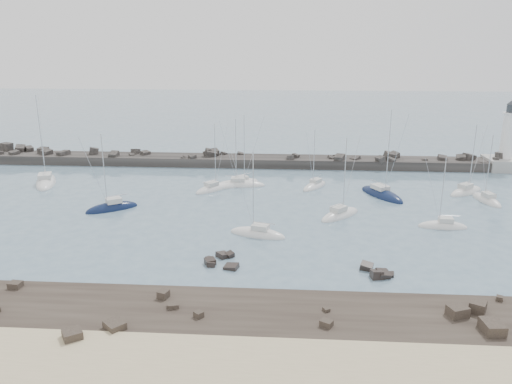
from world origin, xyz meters
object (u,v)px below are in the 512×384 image
lighthouse (505,154)px  sailboat_1 (46,182)px  sailboat_2 (112,208)px  sailboat_12 (466,192)px  sailboat_13 (239,184)px  sailboat_4 (241,185)px  sailboat_3 (213,189)px  sailboat_5 (258,234)px  sailboat_6 (315,186)px  sailboat_8 (382,195)px  sailboat_10 (487,201)px  sailboat_7 (340,215)px  sailboat_9 (443,227)px

lighthouse → sailboat_1: 88.29m
sailboat_2 → sailboat_12: sailboat_2 is taller
sailboat_13 → sailboat_4: bearing=-63.5°
sailboat_1 → sailboat_3: bearing=-3.8°
sailboat_13 → sailboat_5: bearing=-78.6°
sailboat_6 → sailboat_8: sailboat_8 is taller
sailboat_1 → sailboat_10: bearing=-4.2°
sailboat_5 → sailboat_7: bearing=35.3°
sailboat_2 → sailboat_9: (48.27, -4.47, -0.02)m
sailboat_4 → sailboat_6: sailboat_4 is taller
sailboat_5 → sailboat_12: sailboat_12 is taller
sailboat_3 → sailboat_6: 17.80m
sailboat_8 → sailboat_13: 24.76m
sailboat_1 → sailboat_9: (65.18, -17.95, -0.01)m
sailboat_6 → sailboat_3: bearing=-171.1°
sailboat_3 → sailboat_9: size_ratio=1.14×
sailboat_1 → sailboat_2: size_ratio=1.33×
sailboat_9 → sailboat_2: bearing=174.7°
lighthouse → sailboat_13: size_ratio=1.14×
lighthouse → sailboat_12: 21.70m
sailboat_1 → sailboat_3: (30.82, -2.06, -0.02)m
sailboat_3 → sailboat_9: 37.86m
sailboat_9 → sailboat_13: bearing=147.5°
sailboat_3 → sailboat_6: sailboat_3 is taller
sailboat_8 → sailboat_10: (16.30, -1.91, 0.00)m
sailboat_9 → sailboat_13: (-30.14, 19.21, -0.00)m
sailboat_6 → sailboat_10: sailboat_10 is taller
sailboat_3 → sailboat_8: bearing=-3.2°
sailboat_6 → sailboat_8: (10.90, -4.37, 0.00)m
sailboat_3 → sailboat_4: bearing=32.4°
sailboat_10 → sailboat_12: bearing=111.5°
sailboat_5 → sailboat_12: (34.00, 21.40, 0.01)m
sailboat_1 → sailboat_12: size_ratio=1.34×
sailboat_6 → sailboat_10: bearing=-13.0°
sailboat_2 → sailboat_7: bearing=-1.4°
sailboat_10 → sailboat_13: (-40.56, 6.83, -0.01)m
sailboat_4 → sailboat_13: (-0.24, 0.49, 0.01)m
sailboat_7 → sailboat_8: sailboat_8 is taller
sailboat_7 → sailboat_10: sailboat_7 is taller
lighthouse → sailboat_2: 75.90m
sailboat_5 → sailboat_13: (-4.80, 23.77, -0.00)m
sailboat_4 → sailboat_12: size_ratio=1.07×
sailboat_4 → sailboat_12: sailboat_4 is taller
sailboat_3 → sailboat_12: bearing=1.3°
sailboat_1 → sailboat_6: bearing=0.8°
sailboat_6 → sailboat_2: bearing=-155.8°
sailboat_5 → sailboat_8: bearing=44.1°
sailboat_12 → sailboat_13: bearing=176.5°
sailboat_2 → sailboat_12: (56.94, 12.37, -0.01)m
sailboat_12 → sailboat_7: bearing=-149.5°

